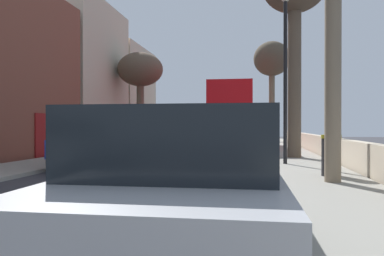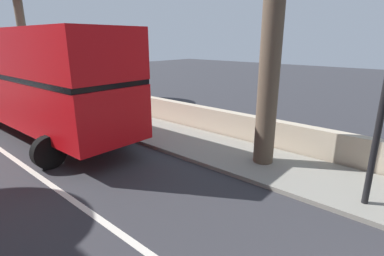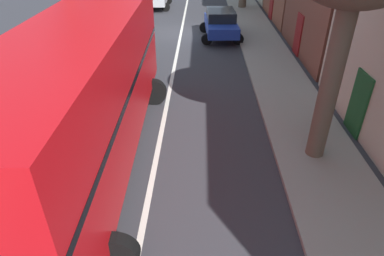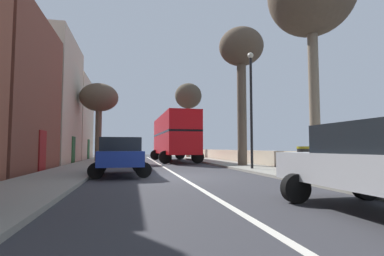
# 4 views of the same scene
# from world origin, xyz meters

# --- Properties ---
(ground_plane) EXTENTS (84.00, 84.00, 0.00)m
(ground_plane) POSITION_xyz_m (0.00, 0.00, 0.00)
(ground_plane) COLOR #333338
(road_centre_line) EXTENTS (0.16, 54.00, 0.01)m
(road_centre_line) POSITION_xyz_m (0.00, 0.00, 0.00)
(road_centre_line) COLOR silver
(road_centre_line) RESTS_ON ground
(sidewalk_left) EXTENTS (2.60, 60.00, 0.12)m
(sidewalk_left) POSITION_xyz_m (-4.90, 0.00, 0.06)
(sidewalk_left) COLOR gray
(sidewalk_left) RESTS_ON ground
(sidewalk_right) EXTENTS (2.60, 60.00, 0.12)m
(sidewalk_right) POSITION_xyz_m (4.90, 0.00, 0.06)
(sidewalk_right) COLOR gray
(sidewalk_right) RESTS_ON ground
(boundary_wall_right) EXTENTS (0.36, 54.00, 1.03)m
(boundary_wall_right) POSITION_xyz_m (6.45, 0.00, 0.52)
(boundary_wall_right) COLOR beige
(boundary_wall_right) RESTS_ON ground
(double_decker_bus) EXTENTS (3.73, 11.04, 4.06)m
(double_decker_bus) POSITION_xyz_m (1.70, 13.87, 2.35)
(double_decker_bus) COLOR red
(double_decker_bus) RESTS_ON ground
(parked_car_blue_left_0) EXTENTS (2.61, 4.30, 1.64)m
(parked_car_blue_left_0) POSITION_xyz_m (-2.50, 1.11, 0.94)
(parked_car_blue_left_0) COLOR #1E389E
(parked_car_blue_left_0) RESTS_ON ground
(litter_bin_right) EXTENTS (0.55, 0.55, 1.15)m
(litter_bin_right) POSITION_xyz_m (5.30, -0.68, 0.70)
(litter_bin_right) COLOR black
(litter_bin_right) RESTS_ON sidewalk_right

